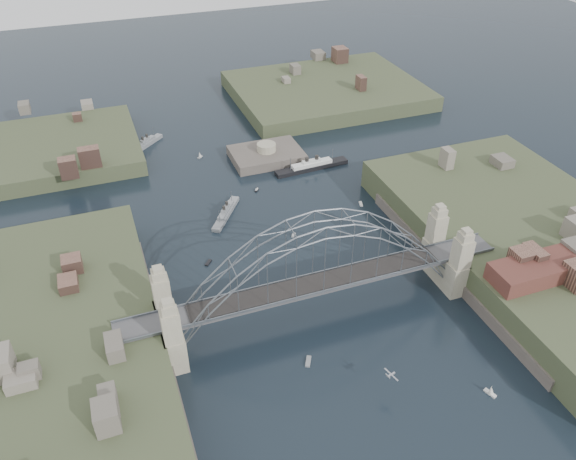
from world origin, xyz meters
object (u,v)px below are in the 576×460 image
(naval_cruiser_far, at_px, (146,144))
(wharf_shed, at_px, (536,270))
(naval_cruiser_near, at_px, (226,213))
(fort_island, at_px, (267,160))
(ocean_liner, at_px, (312,166))
(bridge, at_px, (318,268))

(naval_cruiser_far, bearing_deg, wharf_shed, -57.95)
(wharf_shed, bearing_deg, naval_cruiser_near, 132.47)
(wharf_shed, xyz_separation_m, naval_cruiser_far, (-66.67, 106.47, -9.19))
(fort_island, xyz_separation_m, naval_cruiser_far, (-34.67, 22.47, 1.15))
(fort_island, distance_m, naval_cruiser_near, 33.62)
(naval_cruiser_far, bearing_deg, naval_cruiser_near, -73.98)
(naval_cruiser_near, bearing_deg, ocean_liner, 26.41)
(wharf_shed, distance_m, ocean_liner, 76.65)
(bridge, relative_size, ocean_liner, 3.51)
(fort_island, bearing_deg, bridge, -99.73)
(fort_island, bearing_deg, wharf_shed, -69.15)
(ocean_liner, bearing_deg, naval_cruiser_far, 143.91)
(bridge, xyz_separation_m, naval_cruiser_near, (-8.59, 43.45, -11.55))
(wharf_shed, bearing_deg, bridge, 162.35)
(bridge, xyz_separation_m, wharf_shed, (44.00, -14.00, -2.32))
(wharf_shed, height_order, naval_cruiser_far, wharf_shed)
(wharf_shed, relative_size, ocean_liner, 0.84)
(bridge, xyz_separation_m, ocean_liner, (23.03, 59.16, -11.42))
(ocean_liner, bearing_deg, naval_cruiser_near, -153.59)
(bridge, height_order, fort_island, bridge)
(bridge, xyz_separation_m, fort_island, (12.00, 70.00, -12.66))
(fort_island, xyz_separation_m, wharf_shed, (32.00, -84.00, 10.34))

